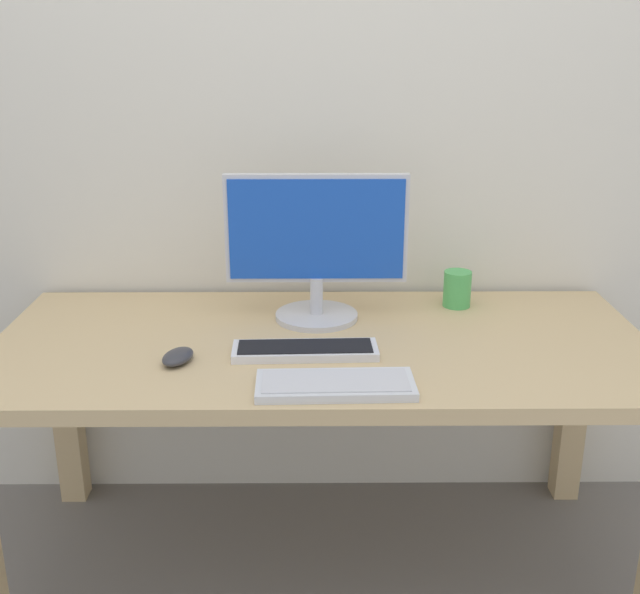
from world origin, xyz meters
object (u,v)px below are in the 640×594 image
mouse (178,357)px  coffee_mug (457,289)px  desk (321,374)px  keyboard_primary (305,350)px  keyboard_secondary (335,385)px  monitor (316,245)px

mouse → coffee_mug: bearing=45.2°
desk → coffee_mug: bearing=33.1°
keyboard_primary → keyboard_secondary: size_ratio=1.01×
desk → monitor: (-0.01, 0.17, 0.32)m
monitor → keyboard_secondary: 0.51m
keyboard_primary → desk: bearing=66.8°
desk → coffee_mug: size_ratio=16.26×
keyboard_secondary → coffee_mug: 0.68m
monitor → keyboard_secondary: bearing=-84.9°
keyboard_primary → keyboard_secondary: bearing=-70.5°
monitor → mouse: (-0.34, -0.31, -0.20)m
keyboard_secondary → coffee_mug: size_ratio=3.42×
monitor → coffee_mug: monitor is taller
keyboard_secondary → keyboard_primary: bearing=109.5°
keyboard_primary → keyboard_secondary: (0.07, -0.20, -0.00)m
desk → mouse: (-0.35, -0.14, 0.12)m
monitor → keyboard_primary: monitor is taller
keyboard_primary → mouse: mouse is taller
keyboard_primary → coffee_mug: (0.45, 0.36, 0.04)m
desk → mouse: size_ratio=16.11×
keyboard_primary → coffee_mug: bearing=39.0°
desk → coffee_mug: (0.40, 0.26, 0.15)m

